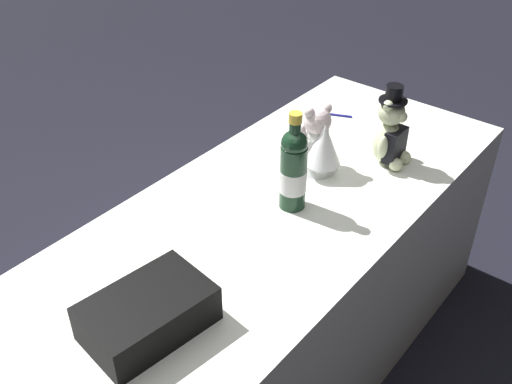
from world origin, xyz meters
The scene contains 7 objects.
ground_plane centered at (0.00, 0.00, 0.00)m, with size 12.00×12.00×0.00m, color black.
reception_table centered at (0.00, 0.00, 0.37)m, with size 2.04×0.75×0.74m, color white.
teddy_bear_groom centered at (0.53, -0.15, 0.85)m, with size 0.15×0.13×0.28m.
teddy_bear_bride centered at (0.34, 0.02, 0.84)m, with size 0.18×0.21×0.23m.
champagne_bottle centered at (0.12, -0.04, 0.88)m, with size 0.08×0.08×0.32m.
signing_pen centered at (0.70, 0.18, 0.75)m, with size 0.06×0.13×0.01m.
gift_case_black centered at (-0.50, -0.07, 0.79)m, with size 0.32×0.23×0.10m.
Camera 1 is at (-1.11, -0.90, 1.85)m, focal length 42.27 mm.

